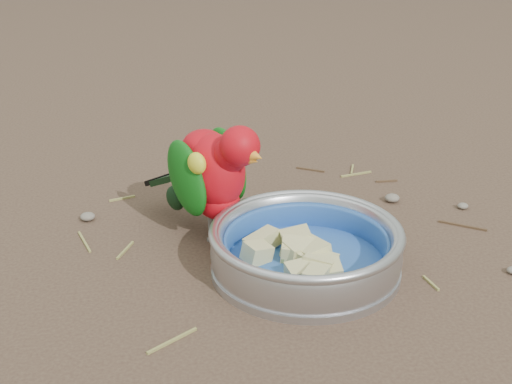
{
  "coord_description": "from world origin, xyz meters",
  "views": [
    {
      "loc": [
        -0.16,
        -0.67,
        0.46
      ],
      "look_at": [
        -0.03,
        0.17,
        0.08
      ],
      "focal_mm": 50.0,
      "sensor_mm": 36.0,
      "label": 1
    }
  ],
  "objects": [
    {
      "name": "ground_debris",
      "position": [
        -0.03,
        0.04,
        0.0
      ],
      "size": [
        0.9,
        0.8,
        0.01
      ],
      "primitive_type": null,
      "color": "olive",
      "rests_on": "ground"
    },
    {
      "name": "food_bowl",
      "position": [
        0.03,
        0.09,
        0.01
      ],
      "size": [
        0.24,
        0.24,
        0.02
      ],
      "primitive_type": "cylinder",
      "color": "#B2B2BA",
      "rests_on": "ground"
    },
    {
      "name": "bowl_wall",
      "position": [
        0.03,
        0.09,
        0.04
      ],
      "size": [
        0.24,
        0.24,
        0.04
      ],
      "primitive_type": null,
      "color": "#B2B2BA",
      "rests_on": "food_bowl"
    },
    {
      "name": "ground",
      "position": [
        0.0,
        0.0,
        0.0
      ],
      "size": [
        60.0,
        60.0,
        0.0
      ],
      "primitive_type": "plane",
      "color": "#493629"
    },
    {
      "name": "lory_parrot",
      "position": [
        -0.08,
        0.21,
        0.08
      ],
      "size": [
        0.2,
        0.22,
        0.17
      ],
      "primitive_type": null,
      "rotation": [
        0.0,
        0.0,
        -2.52
      ],
      "color": "#B60812",
      "rests_on": "ground"
    },
    {
      "name": "fruit_wedges",
      "position": [
        0.03,
        0.09,
        0.03
      ],
      "size": [
        0.14,
        0.14,
        0.03
      ],
      "primitive_type": null,
      "color": "#CBC381",
      "rests_on": "food_bowl"
    }
  ]
}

